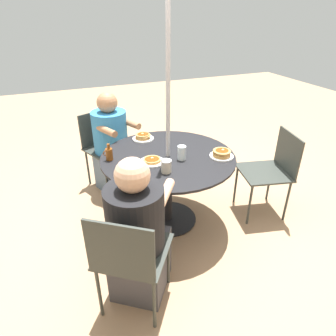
% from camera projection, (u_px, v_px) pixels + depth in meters
% --- Properties ---
extents(ground_plane, '(12.00, 12.00, 0.00)m').
position_uv_depth(ground_plane, '(168.00, 219.00, 3.13)').
color(ground_plane, tan).
extents(patio_table, '(1.25, 1.25, 0.74)m').
position_uv_depth(patio_table, '(168.00, 168.00, 2.85)').
color(patio_table, black).
rests_on(patio_table, ground).
extents(umbrella_pole, '(0.04, 0.04, 2.23)m').
position_uv_depth(umbrella_pole, '(168.00, 117.00, 2.60)').
color(umbrella_pole, '#ADADB2').
rests_on(umbrella_pole, ground).
extents(patio_chair_north, '(0.61, 0.61, 0.88)m').
position_uv_depth(patio_chair_north, '(104.00, 144.00, 3.55)').
color(patio_chair_north, '#333833').
rests_on(patio_chair_north, ground).
extents(diner_north, '(0.53, 0.58, 1.16)m').
position_uv_depth(diner_north, '(113.00, 148.00, 3.44)').
color(diner_north, slate).
rests_on(diner_north, ground).
extents(patio_chair_east, '(0.65, 0.65, 0.88)m').
position_uv_depth(patio_chair_east, '(129.00, 255.00, 1.97)').
color(patio_chair_east, '#333833').
rests_on(patio_chair_east, ground).
extents(diner_east, '(0.60, 0.62, 1.16)m').
position_uv_depth(diner_east, '(138.00, 237.00, 2.12)').
color(diner_east, '#3D3D42').
rests_on(diner_east, ground).
extents(patio_chair_south, '(0.56, 0.56, 0.88)m').
position_uv_depth(patio_chair_south, '(273.00, 167.00, 3.03)').
color(patio_chair_south, '#333833').
rests_on(patio_chair_south, ground).
extents(pancake_plate_a, '(0.22, 0.22, 0.07)m').
position_uv_depth(pancake_plate_a, '(143.00, 137.00, 3.11)').
color(pancake_plate_a, white).
rests_on(pancake_plate_a, patio_table).
extents(pancake_plate_b, '(0.22, 0.22, 0.05)m').
position_uv_depth(pancake_plate_b, '(152.00, 161.00, 2.66)').
color(pancake_plate_b, white).
rests_on(pancake_plate_b, patio_table).
extents(pancake_plate_c, '(0.22, 0.22, 0.08)m').
position_uv_depth(pancake_plate_c, '(222.00, 154.00, 2.75)').
color(pancake_plate_c, white).
rests_on(pancake_plate_c, patio_table).
extents(syrup_bottle, '(0.09, 0.06, 0.16)m').
position_uv_depth(syrup_bottle, '(109.00, 154.00, 2.68)').
color(syrup_bottle, brown).
rests_on(syrup_bottle, patio_table).
extents(coffee_cup, '(0.09, 0.09, 0.11)m').
position_uv_depth(coffee_cup, '(166.00, 166.00, 2.49)').
color(coffee_cup, beige).
rests_on(coffee_cup, patio_table).
extents(drinking_glass_a, '(0.08, 0.08, 0.13)m').
position_uv_depth(drinking_glass_a, '(182.00, 153.00, 2.69)').
color(drinking_glass_a, silver).
rests_on(drinking_glass_a, patio_table).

